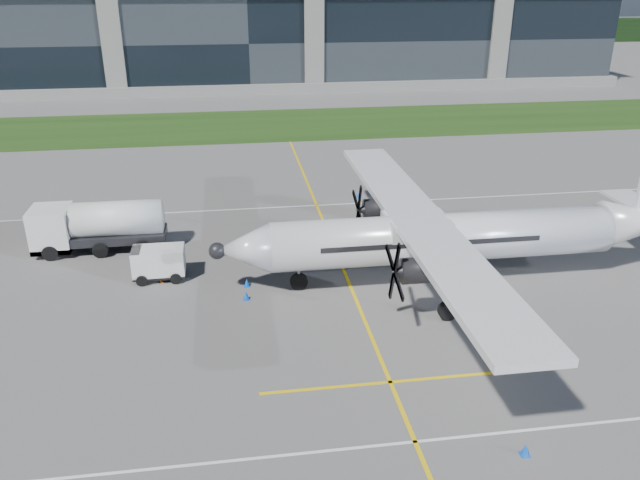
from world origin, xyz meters
The scene contains 13 objects.
ground centered at (0.00, 40.00, 0.00)m, with size 400.00×400.00×0.00m, color #5E5C59.
grass_strip centered at (0.00, 48.00, 0.02)m, with size 400.00×18.00×0.04m, color #19390F.
terminal_building centered at (0.00, 80.00, 7.50)m, with size 120.00×20.00×15.00m, color black.
tree_line centered at (0.00, 140.00, 3.00)m, with size 400.00×6.00×6.00m, color black.
yellow_taxiway_centerline centered at (3.00, 10.00, 0.01)m, with size 0.20×70.00×0.01m, color yellow.
turboprop_aircraft centered at (9.60, 3.71, 4.52)m, with size 29.06×30.14×9.04m, color white, non-canonical shape.
fuel_tanker_truck centered at (-13.27, 11.41, 1.69)m, with size 9.00×2.93×3.38m, color silver, non-canonical shape.
baggage_tug centered at (-8.34, 6.44, 0.99)m, with size 3.31×1.98×1.98m, color silver, non-canonical shape.
ground_crew_person centered at (-8.17, 5.93, 1.08)m, with size 0.88×0.63×2.16m, color #F25907.
safety_cone_nose_port centered at (-3.21, 2.93, 0.25)m, with size 0.36×0.36×0.50m, color blue.
safety_cone_stbdwing centered at (6.76, 19.40, 0.25)m, with size 0.36×0.36×0.50m, color blue.
safety_cone_nose_stbd centered at (-3.12, 4.55, 0.25)m, with size 0.36×0.36×0.50m, color blue.
safety_cone_portwing centered at (7.01, -11.31, 0.25)m, with size 0.36×0.36×0.50m, color blue.
Camera 1 is at (-3.63, -28.95, 17.19)m, focal length 35.00 mm.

